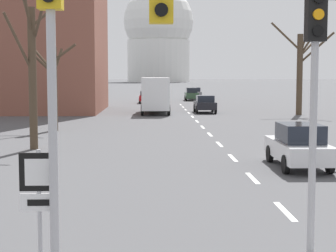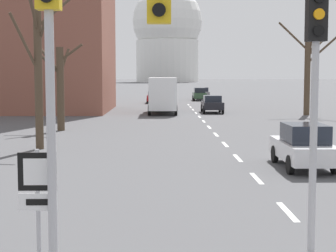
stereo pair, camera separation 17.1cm
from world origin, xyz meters
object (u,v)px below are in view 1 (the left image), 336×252
(traffic_signal_near_left, at_px, (88,27))
(sedan_near_right, at_px, (192,94))
(sedan_far_right, at_px, (205,104))
(sedan_near_left, at_px, (195,93))
(sedan_far_left, at_px, (147,97))
(route_sign_post, at_px, (39,196))
(sedan_mid_centre, at_px, (299,146))
(delivery_truck, at_px, (155,94))

(traffic_signal_near_left, xyz_separation_m, sedan_near_right, (6.21, 64.70, -3.28))
(sedan_far_right, bearing_deg, sedan_near_left, 87.37)
(sedan_near_left, relative_size, sedan_far_right, 1.03)
(traffic_signal_near_left, bearing_deg, sedan_far_left, 89.56)
(traffic_signal_near_left, bearing_deg, route_sign_post, 168.97)
(sedan_mid_centre, xyz_separation_m, sedan_far_left, (-5.86, 46.83, -0.07))
(sedan_far_left, relative_size, delivery_truck, 0.61)
(sedan_mid_centre, bearing_deg, delivery_truck, 99.95)
(route_sign_post, bearing_deg, sedan_near_right, 83.79)
(sedan_mid_centre, relative_size, sedan_far_left, 0.96)
(sedan_far_right, relative_size, delivery_truck, 0.55)
(route_sign_post, height_order, sedan_mid_centre, route_sign_post)
(traffic_signal_near_left, relative_size, sedan_mid_centre, 1.29)
(sedan_mid_centre, distance_m, sedan_far_left, 47.20)
(traffic_signal_near_left, distance_m, sedan_far_right, 41.70)
(sedan_near_left, relative_size, sedan_far_left, 0.93)
(delivery_truck, bearing_deg, sedan_mid_centre, -80.05)
(sedan_far_left, distance_m, sedan_far_right, 18.07)
(sedan_near_left, distance_m, sedan_far_left, 12.94)
(traffic_signal_near_left, bearing_deg, sedan_far_right, 82.10)
(sedan_far_right, bearing_deg, sedan_far_left, 106.92)
(sedan_near_right, bearing_deg, delivery_truck, -101.37)
(route_sign_post, bearing_deg, sedan_far_left, 88.75)
(sedan_near_left, bearing_deg, delivery_truck, -101.03)
(sedan_near_right, bearing_deg, sedan_near_left, 80.70)
(traffic_signal_near_left, relative_size, sedan_far_right, 1.36)
(traffic_signal_near_left, height_order, sedan_mid_centre, traffic_signal_near_left)
(traffic_signal_near_left, distance_m, sedan_near_left, 70.05)
(sedan_near_left, bearing_deg, traffic_signal_near_left, -95.76)
(traffic_signal_near_left, distance_m, sedan_mid_centre, 13.64)
(sedan_far_left, xyz_separation_m, sedan_far_right, (5.26, -17.29, 0.06))
(sedan_mid_centre, relative_size, sedan_far_right, 1.06)
(sedan_near_right, relative_size, sedan_far_right, 1.03)
(sedan_far_right, bearing_deg, sedan_mid_centre, -88.84)
(sedan_far_left, bearing_deg, traffic_signal_near_left, -90.44)
(route_sign_post, height_order, sedan_near_left, route_sign_post)
(traffic_signal_near_left, bearing_deg, delivery_truck, 88.16)
(sedan_near_left, distance_m, sedan_mid_centre, 57.98)
(sedan_near_right, distance_m, sedan_far_left, 8.49)
(sedan_far_right, xyz_separation_m, delivery_truck, (-4.42, -0.94, 0.89))
(sedan_near_right, height_order, sedan_mid_centre, sedan_near_right)
(sedan_near_right, height_order, sedan_far_right, sedan_near_right)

